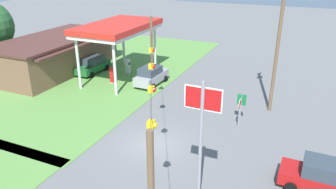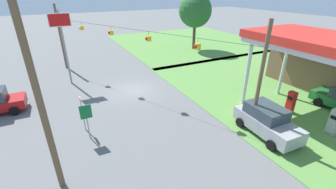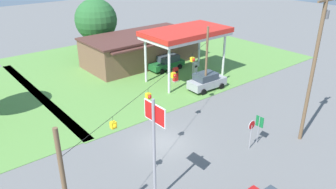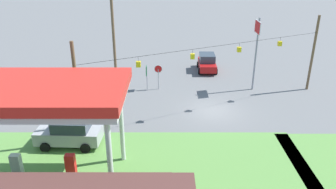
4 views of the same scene
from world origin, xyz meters
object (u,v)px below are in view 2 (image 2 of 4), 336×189
Objects in this scene: fuel_pump_near at (291,103)px; stop_sign_roadside at (81,106)px; stop_sign_overhead at (62,34)px; gas_station_canopy at (331,46)px; fuel_pump_far at (334,122)px; route_sign at (86,115)px; utility_pole_main at (26,52)px; car_at_pumps_front at (267,121)px; tree_west_verge at (195,11)px.

stop_sign_roadside is at bearing -107.85° from fuel_pump_near.
fuel_pump_near is 0.70× the size of stop_sign_roadside.
stop_sign_roadside reaches higher than fuel_pump_near.
gas_station_canopy is at bearing 42.96° from stop_sign_overhead.
fuel_pump_far is (3.12, 0.00, 0.00)m from fuel_pump_near.
gas_station_canopy reaches higher than stop_sign_roadside.
utility_pole_main is (3.32, -1.87, 4.92)m from route_sign.
stop_sign_overhead is at bearing -142.60° from car_at_pumps_front.
fuel_pump_far is at bearing -118.29° from stop_sign_roadside.
gas_station_canopy is 3.99× the size of stop_sign_roadside.
fuel_pump_near is at bearing -107.85° from stop_sign_roadside.
fuel_pump_near is (-1.56, -0.00, -4.66)m from gas_station_canopy.
utility_pole_main is (-1.74, -16.19, 1.13)m from gas_station_canopy.
fuel_pump_far is at bearing -10.60° from tree_west_verge.
stop_sign_overhead is 10.89m from route_sign.
stop_sign_roadside is at bearing -118.29° from fuel_pump_far.
fuel_pump_far is at bearing 40.22° from stop_sign_overhead.
gas_station_canopy is at bearing 70.52° from route_sign.
gas_station_canopy is 15.65m from route_sign.
utility_pole_main is (13.73, -1.78, 1.69)m from stop_sign_overhead.
tree_west_verge is (-23.58, 4.42, 4.85)m from fuel_pump_far.
stop_sign_overhead is at bearing -137.04° from gas_station_canopy.
car_at_pumps_front is (1.16, -3.95, 0.17)m from fuel_pump_near.
fuel_pump_near is 3.12m from fuel_pump_far.
stop_sign_roadside is 0.31× the size of tree_west_verge.
utility_pole_main is at bearing -29.36° from route_sign.
gas_station_canopy is at bearing 0.05° from fuel_pump_near.
stop_sign_roadside is at bearing -0.17° from stop_sign_overhead.
stop_sign_overhead is at bearing -70.79° from tree_west_verge.
stop_sign_overhead is at bearing -134.00° from fuel_pump_near.
stop_sign_overhead is 13.94m from utility_pole_main.
stop_sign_roadside is 9.77m from stop_sign_overhead.
fuel_pump_near is 0.25× the size of stop_sign_overhead.
car_at_pumps_front is 0.55× the size of tree_west_verge.
utility_pole_main is 28.92m from tree_west_verge.
utility_pole_main is at bearing -45.45° from tree_west_verge.
fuel_pump_near is at bearing 180.00° from fuel_pump_far.
fuel_pump_near is 17.19m from utility_pole_main.
fuel_pump_far is 22.68m from stop_sign_overhead.
stop_sign_overhead is at bearing 172.59° from utility_pole_main.
fuel_pump_far is 0.70× the size of stop_sign_roadside.
car_at_pumps_front is 12.01m from stop_sign_roadside.
route_sign is (-5.06, -14.32, -3.78)m from gas_station_canopy.
utility_pole_main reaches higher than stop_sign_overhead.
utility_pole_main is (4.46, -1.76, 4.81)m from stop_sign_roadside.
utility_pole_main is 1.47× the size of tree_west_verge.
fuel_pump_far is at bearing 65.17° from route_sign.
fuel_pump_far is 4.41m from car_at_pumps_front.
route_sign is at bearing -47.84° from tree_west_verge.
tree_west_verge is at bearing -49.99° from stop_sign_roadside.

